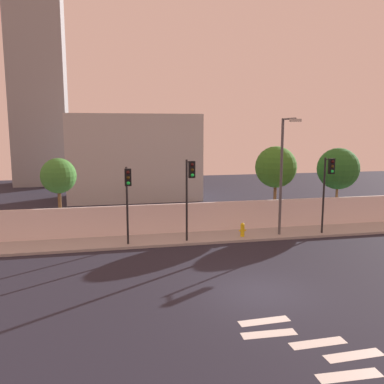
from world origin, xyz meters
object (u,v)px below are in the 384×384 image
(traffic_light_left, at_px, (328,179))
(roadside_tree_midleft, at_px, (276,167))
(street_lamp_curbside, at_px, (283,167))
(roadside_tree_midright, at_px, (338,169))
(traffic_light_right, at_px, (189,183))
(fire_hydrant, at_px, (242,229))
(traffic_light_center, at_px, (128,189))
(roadside_tree_leftmost, at_px, (58,176))

(traffic_light_left, xyz_separation_m, roadside_tree_midleft, (-1.65, 3.80, 0.40))
(street_lamp_curbside, height_order, roadside_tree_midleft, street_lamp_curbside)
(roadside_tree_midleft, bearing_deg, roadside_tree_midright, 0.00)
(traffic_light_right, bearing_deg, traffic_light_left, 1.05)
(fire_hydrant, bearing_deg, traffic_light_center, -173.57)
(traffic_light_left, distance_m, street_lamp_curbside, 2.84)
(traffic_light_left, relative_size, traffic_light_center, 1.08)
(fire_hydrant, relative_size, roadside_tree_midright, 0.16)
(traffic_light_center, xyz_separation_m, fire_hydrant, (6.72, 0.76, -2.70))
(traffic_light_center, distance_m, roadside_tree_midright, 15.24)
(traffic_light_center, relative_size, roadside_tree_midleft, 0.81)
(fire_hydrant, bearing_deg, traffic_light_right, -166.61)
(fire_hydrant, xyz_separation_m, roadside_tree_midright, (8.01, 3.15, 3.12))
(traffic_light_center, height_order, street_lamp_curbside, street_lamp_curbside)
(fire_hydrant, distance_m, roadside_tree_leftmost, 11.47)
(fire_hydrant, distance_m, roadside_tree_midleft, 5.68)
(street_lamp_curbside, xyz_separation_m, roadside_tree_midleft, (1.06, 3.45, -0.36))
(traffic_light_right, xyz_separation_m, roadside_tree_midleft, (6.75, 3.95, 0.38))
(roadside_tree_midright, bearing_deg, street_lamp_curbside, -148.82)
(traffic_light_right, distance_m, street_lamp_curbside, 5.76)
(traffic_light_left, relative_size, roadside_tree_midleft, 0.87)
(traffic_light_center, relative_size, fire_hydrant, 5.24)
(traffic_light_center, relative_size, roadside_tree_midright, 0.83)
(traffic_light_left, xyz_separation_m, traffic_light_center, (-11.74, -0.11, -0.22))
(traffic_light_right, xyz_separation_m, fire_hydrant, (3.38, 0.80, -2.94))
(roadside_tree_leftmost, bearing_deg, traffic_light_center, -45.12)
(street_lamp_curbside, distance_m, roadside_tree_midleft, 3.63)
(traffic_light_right, relative_size, roadside_tree_midright, 0.90)
(street_lamp_curbside, bearing_deg, roadside_tree_leftmost, 165.05)
(traffic_light_right, bearing_deg, roadside_tree_midleft, 30.35)
(traffic_light_center, height_order, roadside_tree_leftmost, roadside_tree_leftmost)
(street_lamp_curbside, distance_m, fire_hydrant, 4.36)
(traffic_light_right, distance_m, fire_hydrant, 4.55)
(roadside_tree_leftmost, relative_size, roadside_tree_midleft, 0.89)
(fire_hydrant, height_order, roadside_tree_midright, roadside_tree_midright)
(traffic_light_center, relative_size, street_lamp_curbside, 0.62)
(traffic_light_left, bearing_deg, fire_hydrant, 172.63)
(traffic_light_right, bearing_deg, fire_hydrant, 13.39)
(traffic_light_center, bearing_deg, roadside_tree_midright, 14.84)
(roadside_tree_midleft, bearing_deg, traffic_light_left, -66.46)
(roadside_tree_leftmost, bearing_deg, street_lamp_curbside, -14.95)
(traffic_light_left, height_order, traffic_light_center, traffic_light_left)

